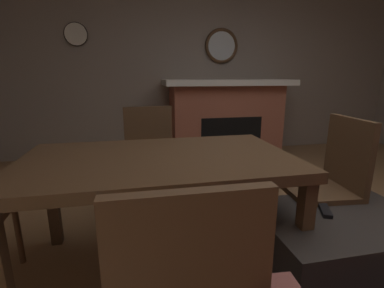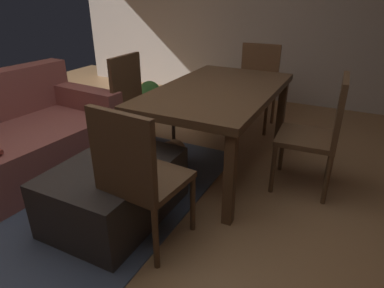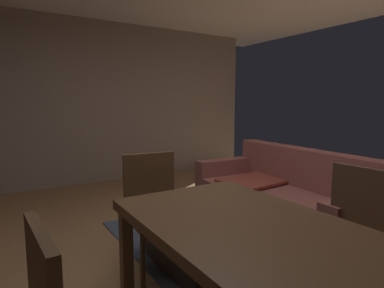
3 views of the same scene
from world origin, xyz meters
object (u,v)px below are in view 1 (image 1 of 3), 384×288
tv_remote (325,210)px  dining_chair_south (150,153)px  round_wall_mirror (222,46)px  dining_table (159,169)px  wall_clock (76,34)px  dining_chair_west (331,176)px  small_dog (216,264)px  fireplace (226,118)px  ottoman_coffee_table (337,248)px

tv_remote → dining_chair_south: dining_chair_south is taller
round_wall_mirror → dining_table: size_ratio=0.33×
tv_remote → wall_clock: wall_clock is taller
dining_chair_west → dining_chair_south: bearing=-36.0°
round_wall_mirror → small_dog: (0.94, 2.96, -1.46)m
dining_chair_south → dining_table: bearing=90.3°
fireplace → ottoman_coffee_table: (0.21, 2.71, -0.37)m
round_wall_mirror → small_dog: 3.43m
wall_clock → small_dog: bearing=111.1°
fireplace → ottoman_coffee_table: fireplace is taller
fireplace → ottoman_coffee_table: 2.75m
round_wall_mirror → small_dog: bearing=72.4°
wall_clock → tv_remote: bearing=121.6°
round_wall_mirror → tv_remote: (0.27, 2.94, -1.22)m
fireplace → dining_chair_west: (0.04, 2.38, -0.06)m
ottoman_coffee_table → dining_chair_south: dining_chair_south is taller
wall_clock → ottoman_coffee_table: bearing=122.0°
dining_table → dining_chair_south: size_ratio=1.70×
fireplace → wall_clock: (2.08, -0.29, 1.17)m
tv_remote → small_dog: size_ratio=0.33×
dining_chair_west → round_wall_mirror: bearing=-90.8°
small_dog → wall_clock: 3.54m
fireplace → dining_chair_south: size_ratio=2.01×
ottoman_coffee_table → tv_remote: 0.24m
tv_remote → dining_chair_west: (-0.23, -0.27, 0.10)m
fireplace → tv_remote: size_ratio=11.70×
fireplace → small_dog: bearing=70.6°
fireplace → tv_remote: (0.27, 2.65, -0.15)m
dining_chair_south → wall_clock: bearing=-64.7°
fireplace → dining_table: 2.67m
round_wall_mirror → dining_table: bearing=65.4°
round_wall_mirror → dining_chair_south: 2.45m
ottoman_coffee_table → wall_clock: size_ratio=2.94×
round_wall_mirror → wall_clock: (2.08, 0.00, 0.11)m
dining_chair_south → ottoman_coffee_table: bearing=130.5°
dining_chair_west → wall_clock: (2.04, -2.67, 1.23)m
fireplace → dining_chair_south: bearing=51.2°
fireplace → tv_remote: fireplace is taller
dining_chair_south → dining_chair_west: 1.47m
dining_table → dining_chair_south: bearing=-89.7°
dining_table → small_dog: (-0.28, 0.29, -0.48)m
round_wall_mirror → dining_chair_south: (1.22, 1.81, -1.12)m
tv_remote → ottoman_coffee_table: bearing=163.7°
round_wall_mirror → wall_clock: 2.08m
tv_remote → dining_chair_south: (0.95, -1.13, 0.10)m
round_wall_mirror → dining_table: 3.09m
round_wall_mirror → tv_remote: bearing=84.7°
fireplace → small_dog: (0.94, 2.67, -0.40)m
round_wall_mirror → wall_clock: size_ratio=1.64×
dining_chair_south → dining_chair_west: same height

